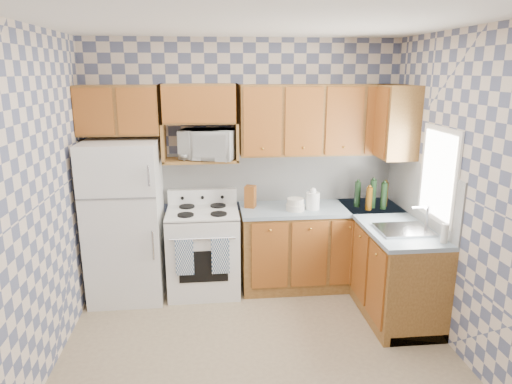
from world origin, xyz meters
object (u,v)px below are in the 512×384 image
Objects in this scene: refrigerator at (125,221)px; stove_body at (204,252)px; electric_kettle at (313,201)px; microwave at (209,144)px.

stove_body is (0.80, 0.03, -0.39)m from refrigerator.
electric_kettle is at bearing -1.15° from refrigerator.
microwave is 3.10× the size of electric_kettle.
refrigerator is at bearing 178.85° from electric_kettle.
microwave reaches higher than refrigerator.
electric_kettle is at bearing 5.64° from microwave.
microwave is at bearing 11.61° from refrigerator.
microwave is at bearing 168.48° from electric_kettle.
stove_body is 1.31m from electric_kettle.
refrigerator is 0.89m from stove_body.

